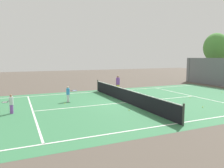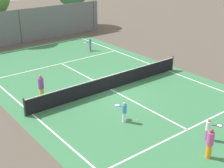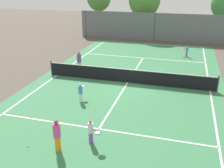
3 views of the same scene
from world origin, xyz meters
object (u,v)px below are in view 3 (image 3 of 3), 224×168
object	(u,v)px
player_1	(57,135)
tennis_ball_5	(180,69)
player_3	(186,51)
tennis_ball_1	(88,105)
ball_crate	(150,77)
tennis_ball_4	(27,146)
tennis_ball_8	(158,91)
player_4	(91,131)
tennis_ball_0	(146,47)
tennis_ball_7	(86,58)
player_2	(81,92)
tennis_ball_2	(146,60)
player_0	(79,61)

from	to	relation	value
player_1	tennis_ball_5	distance (m)	13.19
player_3	tennis_ball_1	world-z (taller)	player_3
ball_crate	tennis_ball_4	distance (m)	10.39
tennis_ball_8	player_4	bearing A→B (deg)	-107.97
tennis_ball_0	tennis_ball_7	distance (m)	7.18
player_2	tennis_ball_0	size ratio (longest dim) A/B	17.49
tennis_ball_0	tennis_ball_8	size ratio (longest dim) A/B	1.00
tennis_ball_5	player_2	bearing A→B (deg)	-125.56
tennis_ball_5	tennis_ball_1	bearing A→B (deg)	-121.04
player_4	ball_crate	bearing A→B (deg)	80.74
tennis_ball_0	tennis_ball_2	world-z (taller)	same
player_0	ball_crate	size ratio (longest dim) A/B	3.43
player_2	player_4	world-z (taller)	player_2
player_0	player_4	size ratio (longest dim) A/B	1.42
tennis_ball_1	player_2	bearing A→B (deg)	146.11
ball_crate	tennis_ball_5	distance (m)	3.53
player_1	tennis_ball_1	distance (m)	4.39
tennis_ball_8	player_1	bearing A→B (deg)	-113.80
player_0	player_4	xyz separation A→B (m)	(4.26, -8.94, -0.23)
ball_crate	tennis_ball_1	world-z (taller)	ball_crate
player_0	tennis_ball_8	size ratio (longest dim) A/B	24.44
player_2	tennis_ball_0	world-z (taller)	player_2
tennis_ball_4	tennis_ball_5	size ratio (longest dim) A/B	1.00
player_4	tennis_ball_8	world-z (taller)	player_4
tennis_ball_4	tennis_ball_5	world-z (taller)	same
player_2	tennis_ball_7	xyz separation A→B (m)	(-3.03, 8.61, -0.57)
player_2	tennis_ball_5	size ratio (longest dim) A/B	17.49
player_1	tennis_ball_1	world-z (taller)	player_1
player_4	tennis_ball_8	size ratio (longest dim) A/B	17.15
player_2	ball_crate	world-z (taller)	player_2
player_1	tennis_ball_1	xyz separation A→B (m)	(-0.27, 4.32, -0.72)
player_1	tennis_ball_1	bearing A→B (deg)	93.62
tennis_ball_1	tennis_ball_4	bearing A→B (deg)	-104.16
player_3	ball_crate	distance (m)	7.36
tennis_ball_1	tennis_ball_5	distance (m)	9.38
player_0	tennis_ball_8	distance (m)	6.85
tennis_ball_7	ball_crate	bearing A→B (deg)	-31.03
player_0	player_1	distance (m)	10.31
player_4	tennis_ball_7	distance (m)	13.46
player_4	tennis_ball_7	size ratio (longest dim) A/B	17.15
player_4	player_0	bearing A→B (deg)	115.47
player_1	tennis_ball_4	size ratio (longest dim) A/B	22.28
player_1	tennis_ball_2	world-z (taller)	player_1
ball_crate	tennis_ball_8	size ratio (longest dim) A/B	7.12
player_4	tennis_ball_8	xyz separation A→B (m)	(2.15, 6.65, -0.56)
player_1	player_2	world-z (taller)	player_1
tennis_ball_7	tennis_ball_8	bearing A→B (deg)	-38.70
player_0	tennis_ball_2	bearing A→B (deg)	42.66
player_1	tennis_ball_0	distance (m)	18.84
player_4	tennis_ball_0	xyz separation A→B (m)	(-0.44, 17.91, -0.56)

